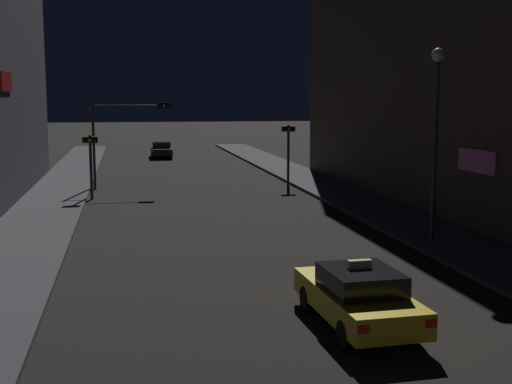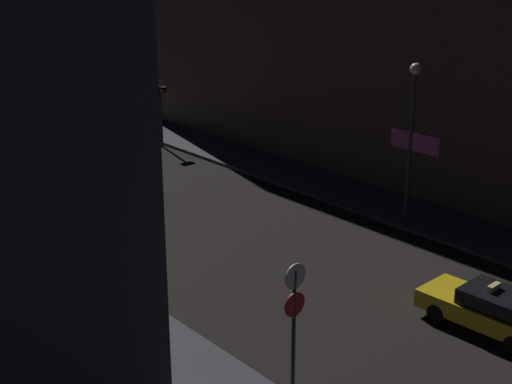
# 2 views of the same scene
# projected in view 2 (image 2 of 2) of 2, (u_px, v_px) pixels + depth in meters

# --- Properties ---
(sidewalk_right) EXTENTS (3.38, 71.35, 0.17)m
(sidewalk_right) POSITION_uv_depth(u_px,v_px,m) (185.00, 139.00, 45.53)
(sidewalk_right) COLOR #424247
(sidewalk_right) RESTS_ON ground_plane
(building_facade_right) EXTENTS (8.22, 34.68, 16.37)m
(building_facade_right) POSITION_uv_depth(u_px,v_px,m) (366.00, 13.00, 39.59)
(building_facade_right) COLOR #473D33
(building_facade_right) RESTS_ON ground_plane
(taxi) EXTENTS (1.98, 4.52, 1.62)m
(taxi) POSITION_uv_depth(u_px,v_px,m) (490.00, 309.00, 22.84)
(taxi) COLOR yellow
(taxi) RESTS_ON ground_plane
(traffic_light_right_kerb) EXTENTS (0.80, 0.41, 3.76)m
(traffic_light_right_kerb) POSITION_uv_depth(u_px,v_px,m) (161.00, 104.00, 43.21)
(traffic_light_right_kerb) COLOR #2D2D33
(traffic_light_right_kerb) RESTS_ON ground_plane
(sign_pole_left) EXTENTS (0.64, 0.10, 4.56)m
(sign_pole_left) POSITION_uv_depth(u_px,v_px,m) (294.00, 331.00, 17.15)
(sign_pole_left) COLOR #2D2D33
(sign_pole_left) RESTS_ON sidewalk_left
(street_lamp_near_block) EXTENTS (0.49, 0.49, 6.93)m
(street_lamp_near_block) POSITION_uv_depth(u_px,v_px,m) (412.00, 117.00, 30.42)
(street_lamp_near_block) COLOR #2D2D33
(street_lamp_near_block) RESTS_ON sidewalk_right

